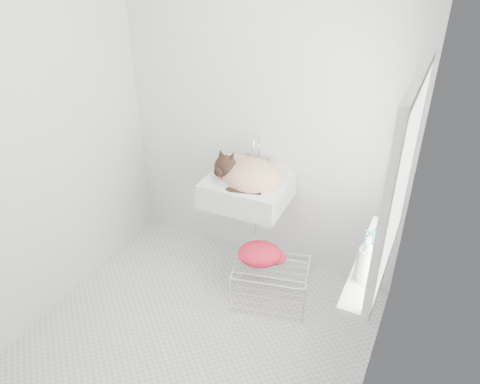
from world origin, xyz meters
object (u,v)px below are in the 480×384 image
at_px(cat, 249,175).
at_px(bottle_b, 369,261).
at_px(wire_rack, 270,283).
at_px(bottle_c, 375,246).
at_px(bottle_a, 363,279).
at_px(sink, 248,179).

height_order(cat, bottle_b, cat).
bearing_deg(wire_rack, bottle_c, -14.42).
xyz_separation_m(wire_rack, bottle_b, (0.70, -0.33, 0.70)).
relative_size(bottle_a, bottle_c, 1.57).
bearing_deg(sink, wire_rack, -37.74).
distance_m(wire_rack, bottle_b, 1.04).
bearing_deg(bottle_a, wire_rack, 144.56).
bearing_deg(sink, bottle_a, -36.13).
bearing_deg(bottle_c, wire_rack, 165.58).
xyz_separation_m(sink, wire_rack, (0.29, -0.22, -0.70)).
bearing_deg(bottle_b, wire_rack, 154.61).
xyz_separation_m(bottle_a, bottle_b, (0.00, 0.17, 0.00)).
distance_m(cat, wire_rack, 0.82).
distance_m(wire_rack, bottle_a, 1.11).
height_order(sink, bottle_b, sink).
xyz_separation_m(sink, cat, (0.01, -0.02, 0.04)).
bearing_deg(bottle_c, cat, 158.40).
relative_size(sink, cat, 1.25).
bearing_deg(sink, cat, -56.63).
distance_m(sink, bottle_c, 1.07).
distance_m(sink, wire_rack, 0.79).
bearing_deg(wire_rack, bottle_a, -35.44).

